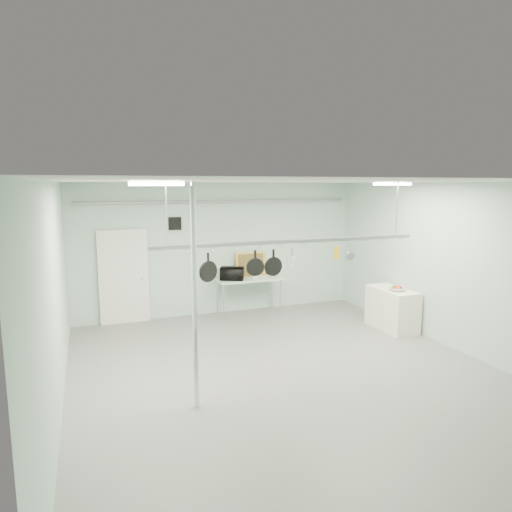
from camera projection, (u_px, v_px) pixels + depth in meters
name	position (u px, v px, depth m)	size (l,w,h in m)	color
floor	(288.00, 374.00, 7.68)	(8.00, 8.00, 0.00)	gray
ceiling	(290.00, 182.00, 7.18)	(7.00, 8.00, 0.02)	silver
back_wall	(220.00, 249.00, 11.12)	(7.00, 0.02, 3.20)	#A4C4BA
right_wall	(456.00, 267.00, 8.64)	(0.02, 8.00, 3.20)	#A4C4BA
door	(124.00, 278.00, 10.36)	(1.10, 0.10, 2.20)	silver
wall_vent	(175.00, 224.00, 10.62)	(0.30, 0.04, 0.30)	black
conduit_pipe	(221.00, 201.00, 10.86)	(0.07, 0.07, 6.60)	gray
chrome_pole	(195.00, 298.00, 6.28)	(0.08, 0.08, 3.20)	silver
prep_table	(249.00, 281.00, 11.08)	(1.60, 0.70, 0.91)	#A7C4B6
side_cabinet	(392.00, 309.00, 10.00)	(0.60, 1.20, 0.90)	white
pot_rack	(292.00, 240.00, 7.68)	(4.80, 0.06, 1.00)	#B7B7BC
light_panel_left	(156.00, 184.00, 5.68)	(0.65, 0.30, 0.05)	white
light_panel_right	(392.00, 184.00, 8.57)	(0.65, 0.30, 0.05)	white
microwave	(232.00, 273.00, 10.84)	(0.55, 0.37, 0.30)	black
coffee_canister	(255.00, 274.00, 11.07)	(0.14, 0.14, 0.18)	silver
painting_large	(251.00, 264.00, 11.36)	(0.78, 0.05, 0.58)	gold
painting_small	(270.00, 269.00, 11.57)	(0.30, 0.04, 0.25)	#382413
fruit_bowl	(397.00, 289.00, 9.73)	(0.35, 0.35, 0.09)	silver
skillet_left	(208.00, 267.00, 7.23)	(0.34, 0.06, 0.46)	black
skillet_mid	(255.00, 263.00, 7.50)	(0.30, 0.06, 0.43)	black
skillet_right	(273.00, 262.00, 7.61)	(0.32, 0.06, 0.44)	black
whisk	(292.00, 257.00, 7.72)	(0.19, 0.19, 0.32)	silver
grater	(337.00, 253.00, 8.02)	(0.10, 0.02, 0.24)	gold
saucepan	(350.00, 253.00, 8.11)	(0.15, 0.09, 0.27)	#AEADB2
fruit_cluster	(397.00, 287.00, 9.72)	(0.24, 0.24, 0.09)	#B31024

